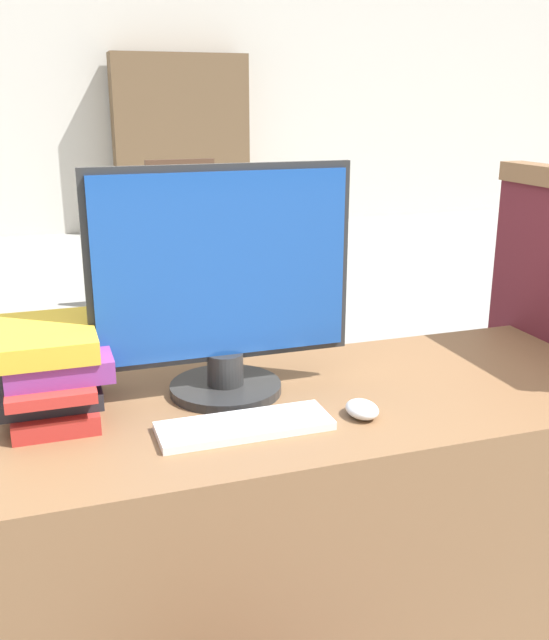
{
  "coord_description": "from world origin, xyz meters",
  "views": [
    {
      "loc": [
        -0.5,
        -1.01,
        1.34
      ],
      "look_at": [
        -0.07,
        0.26,
        0.93
      ],
      "focal_mm": 40.0,
      "sensor_mm": 36.0,
      "label": 1
    }
  ],
  "objects_px": {
    "mouse": "(362,409)",
    "far_chair": "(186,233)",
    "keyboard": "(245,426)",
    "monitor": "(223,285)",
    "book_stack": "(52,370)"
  },
  "relations": [
    {
      "from": "mouse",
      "to": "far_chair",
      "type": "relative_size",
      "value": 0.08
    },
    {
      "from": "keyboard",
      "to": "mouse",
      "type": "height_order",
      "value": "mouse"
    },
    {
      "from": "monitor",
      "to": "book_stack",
      "type": "xyz_separation_m",
      "value": [
        -0.35,
        0.0,
        -0.14
      ]
    },
    {
      "from": "monitor",
      "to": "book_stack",
      "type": "relative_size",
      "value": 1.98
    },
    {
      "from": "mouse",
      "to": "book_stack",
      "type": "relative_size",
      "value": 0.29
    },
    {
      "from": "keyboard",
      "to": "far_chair",
      "type": "xyz_separation_m",
      "value": [
        0.55,
        3.24,
        -0.21
      ]
    },
    {
      "from": "mouse",
      "to": "keyboard",
      "type": "bearing_deg",
      "value": 176.0
    },
    {
      "from": "keyboard",
      "to": "mouse",
      "type": "distance_m",
      "value": 0.24
    },
    {
      "from": "mouse",
      "to": "far_chair",
      "type": "xyz_separation_m",
      "value": [
        0.31,
        3.26,
        -0.22
      ]
    },
    {
      "from": "book_stack",
      "to": "far_chair",
      "type": "relative_size",
      "value": 0.28
    },
    {
      "from": "monitor",
      "to": "keyboard",
      "type": "height_order",
      "value": "monitor"
    },
    {
      "from": "mouse",
      "to": "book_stack",
      "type": "bearing_deg",
      "value": 159.84
    },
    {
      "from": "mouse",
      "to": "monitor",
      "type": "bearing_deg",
      "value": 137.38
    },
    {
      "from": "keyboard",
      "to": "book_stack",
      "type": "bearing_deg",
      "value": 150.07
    },
    {
      "from": "monitor",
      "to": "keyboard",
      "type": "distance_m",
      "value": 0.3
    }
  ]
}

